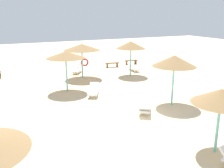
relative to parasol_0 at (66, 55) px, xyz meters
name	(u,v)px	position (x,y,z in m)	size (l,w,h in m)	color
ground_plane	(136,118)	(1.97, -6.50, -2.71)	(80.00, 80.00, 0.00)	beige
parasol_0	(66,55)	(0.00, 0.00, 0.00)	(2.82, 2.82, 2.97)	#6BC6BC
parasol_1	(174,61)	(5.10, -5.66, 0.09)	(2.66, 2.66, 3.15)	#6BC6BC
parasol_2	(221,96)	(3.13, -10.98, -0.29)	(2.34, 2.34, 2.75)	#6BC6BC
parasol_3	(82,47)	(2.38, 3.32, 0.02)	(3.17, 3.17, 3.04)	#6BC6BC
parasol_4	(131,45)	(6.64, 2.26, 0.11)	(2.68, 2.68, 3.16)	#6BC6BC
lounger_0	(93,91)	(1.43, -1.62, -2.40)	(1.42, 1.98, 0.70)	white
lounger_1	(145,107)	(2.87, -6.03, -2.40)	(1.63, 1.91, 0.70)	white
lounger_3	(77,70)	(2.60, 5.46, -2.39)	(1.57, 1.88, 0.81)	white
lounger_4	(133,68)	(7.96, 3.94, -2.39)	(0.83, 1.93, 0.75)	white
bench_0	(112,64)	(6.80, 6.39, -2.37)	(1.55, 0.66, 0.49)	brown
bench_2	(131,61)	(9.40, 6.87, -2.37)	(1.52, 0.50, 0.49)	brown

